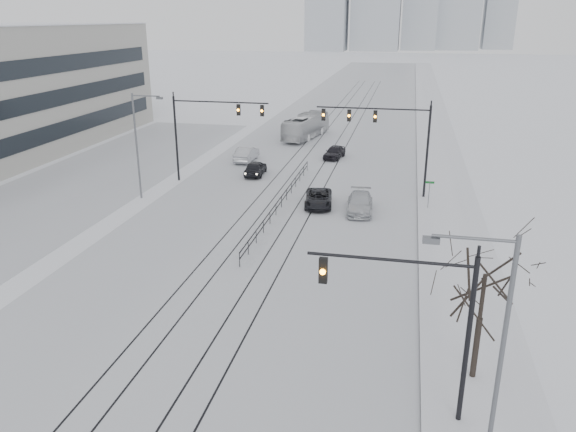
# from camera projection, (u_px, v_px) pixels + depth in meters

# --- Properties ---
(road) EXTENTS (22.00, 260.00, 0.02)m
(road) POSITION_uv_depth(u_px,v_px,m) (331.00, 136.00, 73.96)
(road) COLOR silver
(road) RESTS_ON ground
(sidewalk_east) EXTENTS (5.00, 260.00, 0.16)m
(sidewalk_east) POSITION_uv_depth(u_px,v_px,m) (437.00, 140.00, 71.29)
(sidewalk_east) COLOR silver
(sidewalk_east) RESTS_ON ground
(curb) EXTENTS (0.10, 260.00, 0.12)m
(curb) POSITION_uv_depth(u_px,v_px,m) (417.00, 140.00, 71.77)
(curb) COLOR gray
(curb) RESTS_ON ground
(parking_strip) EXTENTS (14.00, 60.00, 0.03)m
(parking_strip) POSITION_uv_depth(u_px,v_px,m) (93.00, 178.00, 54.84)
(parking_strip) COLOR silver
(parking_strip) RESTS_ON ground
(tram_rails) EXTENTS (5.30, 180.00, 0.01)m
(tram_rails) POSITION_uv_depth(u_px,v_px,m) (304.00, 176.00, 55.52)
(tram_rails) COLOR black
(tram_rails) RESTS_ON ground
(traffic_mast_near) EXTENTS (6.10, 0.37, 7.00)m
(traffic_mast_near) POSITION_uv_depth(u_px,v_px,m) (425.00, 314.00, 20.54)
(traffic_mast_near) COLOR black
(traffic_mast_near) RESTS_ON ground
(traffic_mast_ne) EXTENTS (9.60, 0.37, 8.00)m
(traffic_mast_ne) POSITION_uv_depth(u_px,v_px,m) (388.00, 131.00, 47.39)
(traffic_mast_ne) COLOR black
(traffic_mast_ne) RESTS_ON ground
(traffic_mast_nw) EXTENTS (9.10, 0.37, 8.00)m
(traffic_mast_nw) POSITION_uv_depth(u_px,v_px,m) (205.00, 124.00, 51.65)
(traffic_mast_nw) COLOR black
(traffic_mast_nw) RESTS_ON ground
(street_light_east) EXTENTS (2.73, 0.25, 9.00)m
(street_light_east) POSITION_uv_depth(u_px,v_px,m) (492.00, 349.00, 17.19)
(street_light_east) COLOR #595B60
(street_light_east) RESTS_ON ground
(street_light_west) EXTENTS (2.73, 0.25, 9.00)m
(street_light_west) POSITION_uv_depth(u_px,v_px,m) (139.00, 139.00, 46.97)
(street_light_west) COLOR #595B60
(street_light_west) RESTS_ON ground
(bare_tree) EXTENTS (4.40, 4.40, 6.10)m
(bare_tree) POSITION_uv_depth(u_px,v_px,m) (484.00, 286.00, 22.86)
(bare_tree) COLOR black
(bare_tree) RESTS_ON ground
(median_fence) EXTENTS (0.06, 24.00, 1.00)m
(median_fence) POSITION_uv_depth(u_px,v_px,m) (282.00, 201.00, 46.14)
(median_fence) COLOR black
(median_fence) RESTS_ON ground
(street_sign) EXTENTS (0.70, 0.06, 2.40)m
(street_sign) POSITION_uv_depth(u_px,v_px,m) (429.00, 191.00, 45.30)
(street_sign) COLOR #595B60
(street_sign) RESTS_ON ground
(sedan_sb_inner) EXTENTS (1.97, 4.39, 1.47)m
(sedan_sb_inner) POSITION_uv_depth(u_px,v_px,m) (255.00, 168.00, 55.55)
(sedan_sb_inner) COLOR black
(sedan_sb_inner) RESTS_ON ground
(sedan_sb_outer) EXTENTS (1.71, 4.78, 1.57)m
(sedan_sb_outer) POSITION_uv_depth(u_px,v_px,m) (246.00, 154.00, 61.00)
(sedan_sb_outer) COLOR #A8ABB0
(sedan_sb_outer) RESTS_ON ground
(sedan_nb_front) EXTENTS (2.76, 4.96, 1.31)m
(sedan_nb_front) POSITION_uv_depth(u_px,v_px,m) (318.00, 198.00, 46.48)
(sedan_nb_front) COLOR black
(sedan_nb_front) RESTS_ON ground
(sedan_nb_right) EXTENTS (2.32, 5.06, 1.43)m
(sedan_nb_right) POSITION_uv_depth(u_px,v_px,m) (360.00, 203.00, 45.02)
(sedan_nb_right) COLOR #B8BCC1
(sedan_nb_right) RESTS_ON ground
(sedan_nb_far) EXTENTS (2.37, 4.34, 1.40)m
(sedan_nb_far) POSITION_uv_depth(u_px,v_px,m) (334.00, 152.00, 62.22)
(sedan_nb_far) COLOR black
(sedan_nb_far) RESTS_ON ground
(box_truck) EXTENTS (4.56, 11.07, 3.01)m
(box_truck) POSITION_uv_depth(u_px,v_px,m) (306.00, 127.00, 72.49)
(box_truck) COLOR silver
(box_truck) RESTS_ON ground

